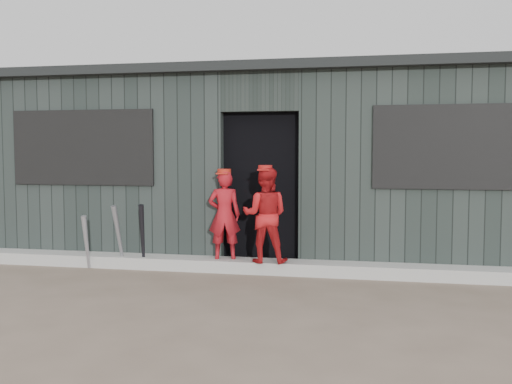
% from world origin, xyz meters
% --- Properties ---
extents(ground, '(80.00, 80.00, 0.00)m').
position_xyz_m(ground, '(0.00, 0.00, 0.00)').
color(ground, brown).
rests_on(ground, ground).
extents(curb, '(8.00, 0.36, 0.15)m').
position_xyz_m(curb, '(0.00, 1.82, 0.07)').
color(curb, '#9D9D98').
rests_on(curb, ground).
extents(bat_left, '(0.08, 0.20, 0.70)m').
position_xyz_m(bat_left, '(-2.15, 1.56, 0.35)').
color(bat_left, '#9999A1').
rests_on(bat_left, ground).
extents(bat_mid, '(0.11, 0.29, 0.82)m').
position_xyz_m(bat_mid, '(-1.77, 1.71, 0.41)').
color(bat_mid, gray).
rests_on(bat_mid, ground).
extents(bat_right, '(0.13, 0.28, 0.84)m').
position_xyz_m(bat_right, '(-1.44, 1.68, 0.42)').
color(bat_right, black).
rests_on(bat_right, ground).
extents(player_red_left, '(0.45, 0.35, 1.11)m').
position_xyz_m(player_red_left, '(-0.41, 1.84, 0.70)').
color(player_red_left, maroon).
rests_on(player_red_left, curb).
extents(player_red_right, '(0.58, 0.46, 1.16)m').
position_xyz_m(player_red_right, '(0.13, 1.71, 0.73)').
color(player_red_right, '#B41619').
rests_on(player_red_right, curb).
extents(player_grey_back, '(0.71, 0.53, 1.30)m').
position_xyz_m(player_grey_back, '(0.48, 2.38, 0.65)').
color(player_grey_back, '#AFAFAF').
rests_on(player_grey_back, ground).
extents(dugout, '(8.30, 3.30, 2.62)m').
position_xyz_m(dugout, '(-0.00, 3.50, 1.29)').
color(dugout, black).
rests_on(dugout, ground).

